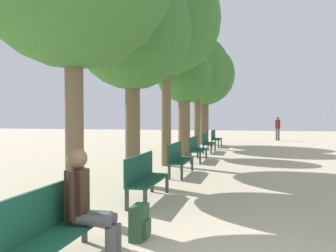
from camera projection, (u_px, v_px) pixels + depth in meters
bench_row_0 at (57, 221)px, 4.10m from camera, size 0.43×1.74×0.90m
bench_row_1 at (144, 175)px, 7.34m from camera, size 0.43×1.74×0.90m
bench_row_2 at (178, 157)px, 10.57m from camera, size 0.43×1.74×0.90m
bench_row_3 at (196, 147)px, 13.81m from camera, size 0.43×1.74×0.90m
bench_row_4 at (207, 141)px, 17.04m from camera, size 0.43×1.74×0.90m
bench_row_5 at (215, 137)px, 20.28m from camera, size 0.43×1.74×0.90m
tree_row_1 at (132, 32)px, 9.01m from camera, size 2.87×2.87×5.17m
tree_row_2 at (166, 21)px, 12.40m from camera, size 3.64×3.64×6.67m
tree_row_3 at (184, 77)px, 15.59m from camera, size 2.33×2.33×4.55m
tree_row_4 at (197, 68)px, 19.08m from camera, size 3.25×3.25×5.78m
tree_row_5 at (204, 75)px, 21.68m from camera, size 3.53×3.53×5.83m
person_seated at (86, 202)px, 4.29m from camera, size 0.63×0.36×1.30m
backpack at (140, 223)px, 5.04m from camera, size 0.22×0.38×0.46m
pedestrian_near at (278, 127)px, 25.22m from camera, size 0.33×0.29×1.61m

